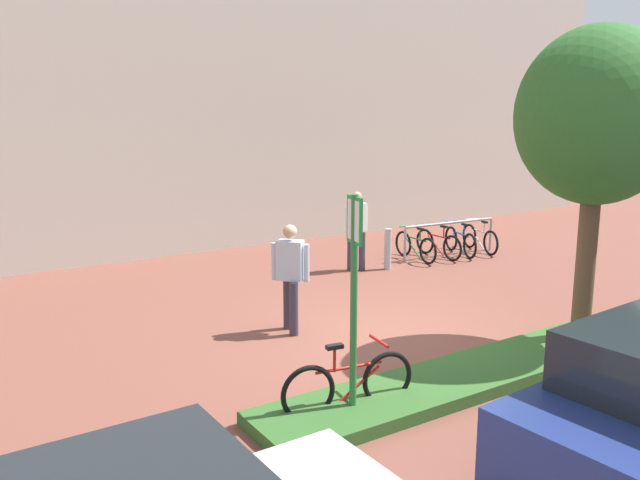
{
  "coord_description": "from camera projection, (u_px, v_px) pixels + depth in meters",
  "views": [
    {
      "loc": [
        -6.13,
        -7.53,
        3.48
      ],
      "look_at": [
        -0.24,
        1.64,
        1.27
      ],
      "focal_mm": 36.84,
      "sensor_mm": 36.0,
      "label": 1
    }
  ],
  "objects": [
    {
      "name": "person_shirt_white",
      "position": [
        290.0,
        271.0,
        10.17
      ],
      "size": [
        0.45,
        0.47,
        1.72
      ],
      "color": "#383342",
      "rests_on": "ground"
    },
    {
      "name": "ground_plane",
      "position": [
        390.0,
        336.0,
        10.15
      ],
      "size": [
        60.0,
        60.0,
        0.0
      ],
      "primitive_type": "plane",
      "color": "brown"
    },
    {
      "name": "bike_rack_cluster",
      "position": [
        449.0,
        241.0,
        15.6
      ],
      "size": [
        2.65,
        1.68,
        0.83
      ],
      "color": "#99999E",
      "rests_on": "ground"
    },
    {
      "name": "parking_sign_post",
      "position": [
        354.0,
        276.0,
        7.16
      ],
      "size": [
        0.1,
        0.36,
        2.57
      ],
      "color": "#2D7238",
      "rests_on": "ground"
    },
    {
      "name": "planter_strip",
      "position": [
        494.0,
        368.0,
        8.7
      ],
      "size": [
        7.0,
        1.1,
        0.16
      ],
      "primitive_type": "cube",
      "color": "#336028",
      "rests_on": "ground"
    },
    {
      "name": "building_facade",
      "position": [
        188.0,
        42.0,
        15.61
      ],
      "size": [
        28.0,
        1.2,
        10.0
      ],
      "primitive_type": "cube",
      "color": "beige",
      "rests_on": "ground"
    },
    {
      "name": "person_shirt_blue",
      "position": [
        357.0,
        226.0,
        14.09
      ],
      "size": [
        0.61,
        0.29,
        1.72
      ],
      "color": "#383342",
      "rests_on": "ground"
    },
    {
      "name": "bollard_steel",
      "position": [
        388.0,
        249.0,
        14.28
      ],
      "size": [
        0.16,
        0.16,
        0.9
      ],
      "primitive_type": "cylinder",
      "color": "#ADADB2",
      "rests_on": "ground"
    },
    {
      "name": "tree_sidewalk",
      "position": [
        598.0,
        118.0,
        9.11
      ],
      "size": [
        2.27,
        2.27,
        4.61
      ],
      "color": "brown",
      "rests_on": "ground"
    },
    {
      "name": "bike_at_sign",
      "position": [
        349.0,
        384.0,
        7.56
      ],
      "size": [
        1.67,
        0.42,
        0.86
      ],
      "color": "black",
      "rests_on": "ground"
    }
  ]
}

